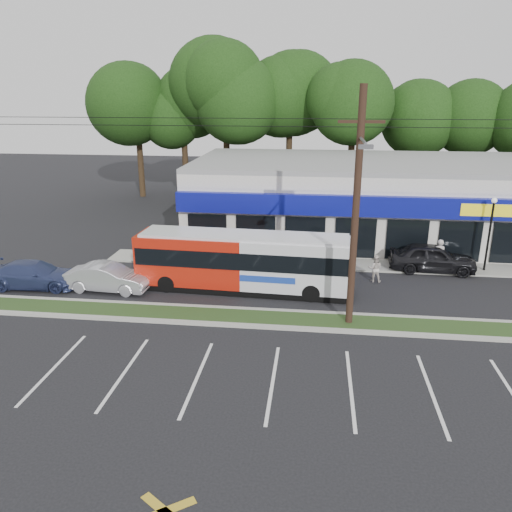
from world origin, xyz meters
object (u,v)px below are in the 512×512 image
at_px(car_dark, 432,258).
at_px(pedestrian_a, 439,256).
at_px(lamp_post, 490,226).
at_px(car_silver, 108,278).
at_px(pedestrian_b, 375,268).
at_px(metrobus, 244,261).
at_px(utility_pole, 352,203).
at_px(car_blue, 34,275).

xyz_separation_m(car_dark, pedestrian_a, (0.33, 0.00, 0.14)).
bearing_deg(lamp_post, car_dark, -174.23).
bearing_deg(lamp_post, car_silver, -165.16).
bearing_deg(pedestrian_a, pedestrian_b, 33.51).
xyz_separation_m(metrobus, pedestrian_a, (10.49, 4.00, -0.61)).
bearing_deg(pedestrian_b, car_dark, -144.58).
bearing_deg(pedestrian_a, car_silver, 20.58).
height_order(utility_pole, pedestrian_a, utility_pole).
xyz_separation_m(metrobus, car_blue, (-10.87, -1.00, -0.87)).
xyz_separation_m(lamp_post, car_dark, (-2.97, -0.30, -1.86)).
xyz_separation_m(metrobus, pedestrian_b, (6.77, 1.94, -0.82)).
height_order(car_silver, pedestrian_a, pedestrian_a).
bearing_deg(lamp_post, utility_pole, -136.05).
bearing_deg(utility_pole, metrobus, 144.22).
distance_m(lamp_post, car_dark, 3.51).
bearing_deg(pedestrian_b, car_blue, 13.59).
bearing_deg(car_blue, car_dark, -79.42).
height_order(metrobus, pedestrian_b, metrobus).
distance_m(metrobus, pedestrian_a, 11.24).
bearing_deg(metrobus, utility_pole, -32.95).
relative_size(car_dark, car_silver, 1.12).
bearing_deg(car_blue, lamp_post, -80.34).
bearing_deg(car_blue, car_silver, -92.80).
bearing_deg(pedestrian_a, car_blue, 17.68).
bearing_deg(utility_pole, car_silver, 167.73).
bearing_deg(car_silver, utility_pole, -98.88).
distance_m(car_dark, pedestrian_b, 3.96).
height_order(car_silver, pedestrian_b, pedestrian_b).
height_order(car_blue, pedestrian_b, pedestrian_b).
bearing_deg(pedestrian_a, metrobus, 25.39).
xyz_separation_m(utility_pole, pedestrian_a, (5.53, 7.57, -4.47)).
height_order(lamp_post, pedestrian_a, lamp_post).
bearing_deg(car_silver, car_blue, 93.39).
height_order(utility_pole, car_dark, utility_pole).
height_order(pedestrian_a, pedestrian_b, pedestrian_a).
height_order(lamp_post, car_blue, lamp_post).
relative_size(car_silver, pedestrian_a, 2.24).
relative_size(metrobus, car_silver, 2.61).
bearing_deg(lamp_post, car_blue, -167.55).
distance_m(metrobus, car_silver, 7.00).
height_order(car_silver, car_blue, car_silver).
height_order(car_dark, car_blue, car_dark).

